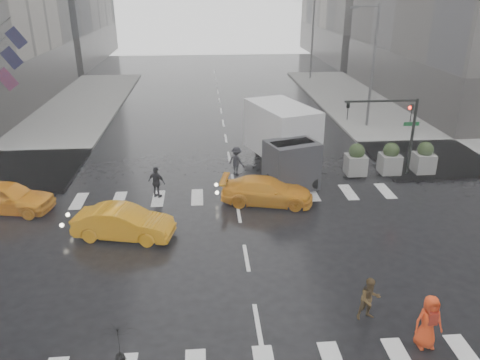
{
  "coord_description": "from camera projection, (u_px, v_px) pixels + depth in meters",
  "views": [
    {
      "loc": [
        -1.54,
        -16.09,
        10.12
      ],
      "look_at": [
        -0.1,
        2.0,
        2.56
      ],
      "focal_mm": 35.0,
      "sensor_mm": 36.0,
      "label": 1
    }
  ],
  "objects": [
    {
      "name": "street_lamp_near",
      "position": [
        371.0,
        62.0,
        34.27
      ],
      "size": [
        2.15,
        0.22,
        9.0
      ],
      "color": "#59595B",
      "rests_on": "ground"
    },
    {
      "name": "pedestrian_far_a",
      "position": [
        157.0,
        182.0,
        23.87
      ],
      "size": [
        1.14,
        0.99,
        1.67
      ],
      "primitive_type": "imported",
      "rotation": [
        0.0,
        0.0,
        2.65
      ],
      "color": "black",
      "rests_on": "ground"
    },
    {
      "name": "taxi_rear",
      "position": [
        267.0,
        191.0,
        23.3
      ],
      "size": [
        4.33,
        2.63,
        1.33
      ],
      "primitive_type": "imported",
      "rotation": [
        0.0,
        0.0,
        1.37
      ],
      "color": "orange",
      "rests_on": "ground"
    },
    {
      "name": "traffic_signal_pole",
      "position": [
        397.0,
        122.0,
        25.6
      ],
      "size": [
        4.45,
        0.42,
        4.5
      ],
      "color": "black",
      "rests_on": "ground"
    },
    {
      "name": "flag_cluster",
      "position": [
        7.0,
        55.0,
        32.55
      ],
      "size": [
        2.87,
        3.06,
        4.69
      ],
      "color": "#59595B",
      "rests_on": "ground"
    },
    {
      "name": "street_lamp_far",
      "position": [
        311.0,
        35.0,
        52.67
      ],
      "size": [
        2.15,
        0.22,
        9.0
      ],
      "color": "#59595B",
      "rests_on": "ground"
    },
    {
      "name": "pedestrian_far_b",
      "position": [
        237.0,
        161.0,
        26.75
      ],
      "size": [
        1.21,
        1.17,
        1.67
      ],
      "primitive_type": "imported",
      "rotation": [
        0.0,
        0.0,
        2.41
      ],
      "color": "black",
      "rests_on": "ground"
    },
    {
      "name": "box_truck",
      "position": [
        284.0,
        139.0,
        26.76
      ],
      "size": [
        2.64,
        7.04,
        3.74
      ],
      "rotation": [
        0.0,
        0.0,
        0.32
      ],
      "color": "silver",
      "rests_on": "ground"
    },
    {
      "name": "planter_west",
      "position": [
        356.0,
        160.0,
        26.49
      ],
      "size": [
        1.1,
        1.1,
        1.8
      ],
      "color": "slate",
      "rests_on": "ground"
    },
    {
      "name": "pedestrian_black",
      "position": [
        120.0,
        354.0,
        11.65
      ],
      "size": [
        1.0,
        1.02,
        2.43
      ],
      "rotation": [
        0.0,
        0.0,
        0.04
      ],
      "color": "black",
      "rests_on": "ground"
    },
    {
      "name": "taxi_mid",
      "position": [
        124.0,
        223.0,
        20.08
      ],
      "size": [
        4.49,
        2.37,
        1.41
      ],
      "primitive_type": "imported",
      "rotation": [
        0.0,
        0.0,
        1.35
      ],
      "color": "orange",
      "rests_on": "ground"
    },
    {
      "name": "sidewalk_ne",
      "position": [
        475.0,
        125.0,
        36.32
      ],
      "size": [
        35.0,
        35.0,
        0.15
      ],
      "primitive_type": "cube",
      "color": "slate",
      "rests_on": "ground"
    },
    {
      "name": "road_markings",
      "position": [
        246.0,
        258.0,
        18.81
      ],
      "size": [
        18.0,
        48.0,
        0.01
      ],
      "primitive_type": null,
      "color": "silver",
      "rests_on": "ground"
    },
    {
      "name": "pedestrian_brown",
      "position": [
        370.0,
        299.0,
        15.11
      ],
      "size": [
        0.81,
        0.67,
        1.52
      ],
      "primitive_type": "imported",
      "rotation": [
        0.0,
        0.0,
        0.14
      ],
      "color": "#4F3A1C",
      "rests_on": "ground"
    },
    {
      "name": "planter_mid",
      "position": [
        390.0,
        159.0,
        26.64
      ],
      "size": [
        1.1,
        1.1,
        1.8
      ],
      "color": "slate",
      "rests_on": "ground"
    },
    {
      "name": "ground",
      "position": [
        246.0,
        258.0,
        18.81
      ],
      "size": [
        120.0,
        120.0,
        0.0
      ],
      "primitive_type": "plane",
      "color": "black",
      "rests_on": "ground"
    },
    {
      "name": "planter_east",
      "position": [
        424.0,
        158.0,
        26.79
      ],
      "size": [
        1.1,
        1.1,
        1.8
      ],
      "color": "slate",
      "rests_on": "ground"
    },
    {
      "name": "pedestrian_orange",
      "position": [
        428.0,
        322.0,
        13.89
      ],
      "size": [
        0.87,
        0.58,
        1.76
      ],
      "rotation": [
        0.0,
        0.0,
        0.02
      ],
      "color": "red",
      "rests_on": "ground"
    },
    {
      "name": "taxi_front",
      "position": [
        7.0,
        197.0,
        22.41
      ],
      "size": [
        4.64,
        2.53,
        1.5
      ],
      "primitive_type": "imported",
      "rotation": [
        0.0,
        0.0,
        1.39
      ],
      "color": "orange",
      "rests_on": "ground"
    }
  ]
}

